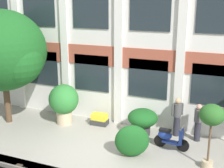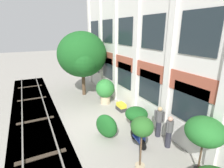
{
  "view_description": "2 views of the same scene",
  "coord_description": "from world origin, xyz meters",
  "px_view_note": "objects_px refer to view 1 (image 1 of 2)",
  "views": [
    {
      "loc": [
        4.92,
        -9.74,
        5.71
      ],
      "look_at": [
        0.3,
        1.38,
        2.29
      ],
      "focal_mm": 50.0,
      "sensor_mm": 36.0,
      "label": 1
    },
    {
      "loc": [
        8.72,
        -3.11,
        5.27
      ],
      "look_at": [
        0.04,
        1.22,
        2.24
      ],
      "focal_mm": 28.0,
      "sensor_mm": 36.0,
      "label": 2
    }
  ],
  "objects_px": {
    "potted_plant_terracotta_small": "(211,119)",
    "resident_by_doorway": "(177,116)",
    "potted_plant_square_trough": "(99,119)",
    "potted_plant_glazed_jar": "(64,101)",
    "scooter_second_parked": "(170,138)",
    "topiary_hedge": "(132,141)",
    "broadleaf_tree": "(3,53)",
    "potted_plant_ribbed_drum": "(143,119)",
    "resident_watching_tracks": "(198,121)"
  },
  "relations": [
    {
      "from": "resident_by_doorway",
      "to": "potted_plant_ribbed_drum",
      "type": "bearing_deg",
      "value": -109.28
    },
    {
      "from": "potted_plant_terracotta_small",
      "to": "topiary_hedge",
      "type": "height_order",
      "value": "potted_plant_terracotta_small"
    },
    {
      "from": "potted_plant_glazed_jar",
      "to": "scooter_second_parked",
      "type": "relative_size",
      "value": 1.35
    },
    {
      "from": "broadleaf_tree",
      "to": "resident_watching_tracks",
      "type": "height_order",
      "value": "broadleaf_tree"
    },
    {
      "from": "potted_plant_ribbed_drum",
      "to": "resident_by_doorway",
      "type": "relative_size",
      "value": 0.77
    },
    {
      "from": "potted_plant_square_trough",
      "to": "scooter_second_parked",
      "type": "relative_size",
      "value": 0.58
    },
    {
      "from": "resident_by_doorway",
      "to": "scooter_second_parked",
      "type": "bearing_deg",
      "value": -37.11
    },
    {
      "from": "potted_plant_ribbed_drum",
      "to": "topiary_hedge",
      "type": "height_order",
      "value": "topiary_hedge"
    },
    {
      "from": "resident_by_doorway",
      "to": "topiary_hedge",
      "type": "distance_m",
      "value": 2.67
    },
    {
      "from": "potted_plant_terracotta_small",
      "to": "scooter_second_parked",
      "type": "xyz_separation_m",
      "value": [
        -1.51,
        0.91,
        -1.37
      ]
    },
    {
      "from": "potted_plant_square_trough",
      "to": "broadleaf_tree",
      "type": "bearing_deg",
      "value": -162.01
    },
    {
      "from": "broadleaf_tree",
      "to": "potted_plant_glazed_jar",
      "type": "distance_m",
      "value": 3.45
    },
    {
      "from": "broadleaf_tree",
      "to": "resident_by_doorway",
      "type": "xyz_separation_m",
      "value": [
        7.56,
        1.52,
        -2.4
      ]
    },
    {
      "from": "potted_plant_glazed_jar",
      "to": "scooter_second_parked",
      "type": "height_order",
      "value": "potted_plant_glazed_jar"
    },
    {
      "from": "potted_plant_ribbed_drum",
      "to": "resident_watching_tracks",
      "type": "xyz_separation_m",
      "value": [
        2.24,
        0.27,
        0.17
      ]
    },
    {
      "from": "potted_plant_ribbed_drum",
      "to": "potted_plant_glazed_jar",
      "type": "height_order",
      "value": "potted_plant_glazed_jar"
    },
    {
      "from": "potted_plant_glazed_jar",
      "to": "topiary_hedge",
      "type": "relative_size",
      "value": 1.47
    },
    {
      "from": "potted_plant_terracotta_small",
      "to": "potted_plant_square_trough",
      "type": "xyz_separation_m",
      "value": [
        -5.0,
        2.0,
        -1.56
      ]
    },
    {
      "from": "potted_plant_glazed_jar",
      "to": "resident_watching_tracks",
      "type": "distance_m",
      "value": 5.95
    },
    {
      "from": "resident_by_doorway",
      "to": "resident_watching_tracks",
      "type": "height_order",
      "value": "resident_by_doorway"
    },
    {
      "from": "potted_plant_glazed_jar",
      "to": "resident_watching_tracks",
      "type": "xyz_separation_m",
      "value": [
        5.92,
        0.52,
        -0.24
      ]
    },
    {
      "from": "potted_plant_terracotta_small",
      "to": "resident_watching_tracks",
      "type": "distance_m",
      "value": 2.33
    },
    {
      "from": "potted_plant_glazed_jar",
      "to": "resident_by_doorway",
      "type": "xyz_separation_m",
      "value": [
        5.04,
        0.69,
        -0.2
      ]
    },
    {
      "from": "potted_plant_ribbed_drum",
      "to": "topiary_hedge",
      "type": "bearing_deg",
      "value": -84.3
    },
    {
      "from": "potted_plant_glazed_jar",
      "to": "potted_plant_terracotta_small",
      "type": "xyz_separation_m",
      "value": [
        6.56,
        -1.51,
        0.73
      ]
    },
    {
      "from": "potted_plant_terracotta_small",
      "to": "scooter_second_parked",
      "type": "relative_size",
      "value": 1.67
    },
    {
      "from": "potted_plant_glazed_jar",
      "to": "potted_plant_square_trough",
      "type": "bearing_deg",
      "value": 17.37
    },
    {
      "from": "broadleaf_tree",
      "to": "topiary_hedge",
      "type": "relative_size",
      "value": 4.1
    },
    {
      "from": "potted_plant_terracotta_small",
      "to": "potted_plant_square_trough",
      "type": "distance_m",
      "value": 5.6
    },
    {
      "from": "scooter_second_parked",
      "to": "resident_watching_tracks",
      "type": "relative_size",
      "value": 0.88
    },
    {
      "from": "potted_plant_terracotta_small",
      "to": "resident_watching_tracks",
      "type": "relative_size",
      "value": 1.47
    },
    {
      "from": "potted_plant_ribbed_drum",
      "to": "topiary_hedge",
      "type": "relative_size",
      "value": 1.0
    },
    {
      "from": "scooter_second_parked",
      "to": "topiary_hedge",
      "type": "relative_size",
      "value": 1.09
    },
    {
      "from": "potted_plant_ribbed_drum",
      "to": "resident_by_doorway",
      "type": "bearing_deg",
      "value": 17.86
    },
    {
      "from": "potted_plant_ribbed_drum",
      "to": "potted_plant_terracotta_small",
      "type": "relative_size",
      "value": 0.55
    },
    {
      "from": "resident_by_doorway",
      "to": "topiary_hedge",
      "type": "height_order",
      "value": "resident_by_doorway"
    },
    {
      "from": "potted_plant_glazed_jar",
      "to": "potted_plant_square_trough",
      "type": "distance_m",
      "value": 1.83
    },
    {
      "from": "scooter_second_parked",
      "to": "topiary_hedge",
      "type": "xyz_separation_m",
      "value": [
        -1.16,
        -1.1,
        0.16
      ]
    },
    {
      "from": "potted_plant_glazed_jar",
      "to": "potted_plant_terracotta_small",
      "type": "distance_m",
      "value": 6.77
    },
    {
      "from": "potted_plant_terracotta_small",
      "to": "potted_plant_square_trough",
      "type": "relative_size",
      "value": 2.91
    },
    {
      "from": "potted_plant_square_trough",
      "to": "topiary_hedge",
      "type": "distance_m",
      "value": 3.21
    },
    {
      "from": "potted_plant_square_trough",
      "to": "resident_watching_tracks",
      "type": "height_order",
      "value": "resident_watching_tracks"
    },
    {
      "from": "broadleaf_tree",
      "to": "potted_plant_ribbed_drum",
      "type": "xyz_separation_m",
      "value": [
        6.21,
        1.09,
        -2.61
      ]
    },
    {
      "from": "potted_plant_ribbed_drum",
      "to": "resident_watching_tracks",
      "type": "height_order",
      "value": "resident_watching_tracks"
    },
    {
      "from": "potted_plant_terracotta_small",
      "to": "resident_by_doorway",
      "type": "relative_size",
      "value": 1.41
    },
    {
      "from": "broadleaf_tree",
      "to": "topiary_hedge",
      "type": "bearing_deg",
      "value": -7.64
    },
    {
      "from": "potted_plant_ribbed_drum",
      "to": "potted_plant_glazed_jar",
      "type": "xyz_separation_m",
      "value": [
        -3.69,
        -0.25,
        0.41
      ]
    },
    {
      "from": "broadleaf_tree",
      "to": "resident_by_doorway",
      "type": "relative_size",
      "value": 3.16
    },
    {
      "from": "potted_plant_glazed_jar",
      "to": "scooter_second_parked",
      "type": "distance_m",
      "value": 5.12
    },
    {
      "from": "potted_plant_square_trough",
      "to": "potted_plant_glazed_jar",
      "type": "bearing_deg",
      "value": -162.63
    }
  ]
}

